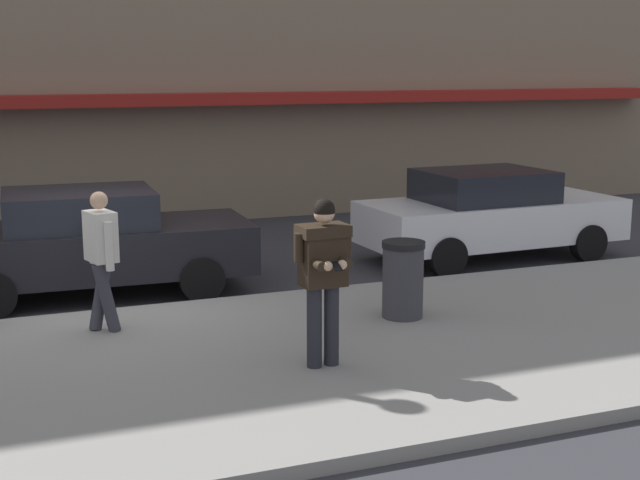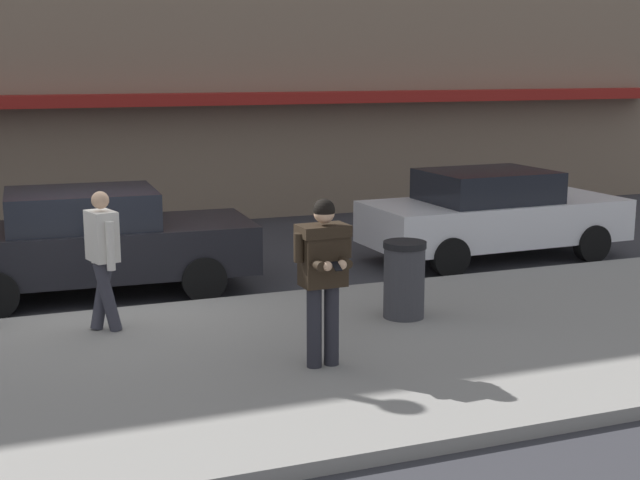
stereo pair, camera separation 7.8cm
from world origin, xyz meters
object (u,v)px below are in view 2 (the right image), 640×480
Objects in this scene: man_texting_on_phone at (323,264)px; parked_sedan_far at (493,214)px; trash_bin at (404,279)px; pedestrian_in_light_coat at (103,252)px; parked_sedan_mid at (93,241)px.

parked_sedan_far is at bearing 42.65° from man_texting_on_phone.
man_texting_on_phone is at bearing -139.99° from trash_bin.
man_texting_on_phone is 1.06× the size of pedestrian_in_light_coat.
parked_sedan_mid is 4.87m from man_texting_on_phone.
pedestrian_in_light_coat is at bearing -161.30° from parked_sedan_far.
parked_sedan_mid is 2.69× the size of pedestrian_in_light_coat.
parked_sedan_mid is 4.67× the size of trash_bin.
parked_sedan_mid reaches higher than trash_bin.
man_texting_on_phone is at bearing -137.35° from parked_sedan_far.
pedestrian_in_light_coat is 3.73m from trash_bin.
parked_sedan_mid is 2.54× the size of man_texting_on_phone.
man_texting_on_phone is 2.94m from pedestrian_in_light_coat.
man_texting_on_phone is at bearing -47.74° from pedestrian_in_light_coat.
pedestrian_in_light_coat is at bearing 167.52° from trash_bin.
trash_bin is (3.45, -3.13, -0.16)m from parked_sedan_mid.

